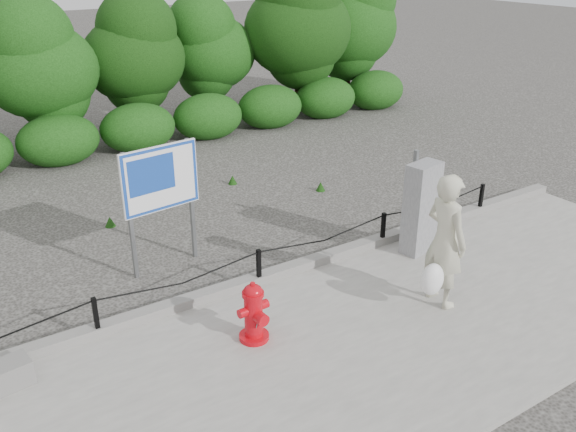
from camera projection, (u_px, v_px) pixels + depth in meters
The scene contains 9 objects.
ground at pixel (259, 289), 9.45m from camera, with size 90.00×90.00×0.00m, color #2D2B28.
sidewalk at pixel (338, 353), 7.91m from camera, with size 14.00×4.00×0.08m, color gray.
curb at pixel (257, 279), 9.43m from camera, with size 14.00×0.22×0.14m, color slate.
chain_barrier at pixel (259, 263), 9.26m from camera, with size 10.06×0.06×0.60m.
treeline at pixel (102, 47), 15.58m from camera, with size 20.54×3.60×4.56m.
fire_hydrant at pixel (254, 313), 7.95m from camera, with size 0.45×0.47×0.86m.
pedestrian at pixel (444, 243), 8.57m from camera, with size 0.78×0.75×1.99m.
utility_cabinet at pixel (421, 208), 10.14m from camera, with size 0.65×0.48×1.74m.
advertising_sign at pixel (160, 184), 9.47m from camera, with size 1.30×0.25×2.09m.
Camera 1 is at (-4.08, -7.08, 4.91)m, focal length 38.00 mm.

